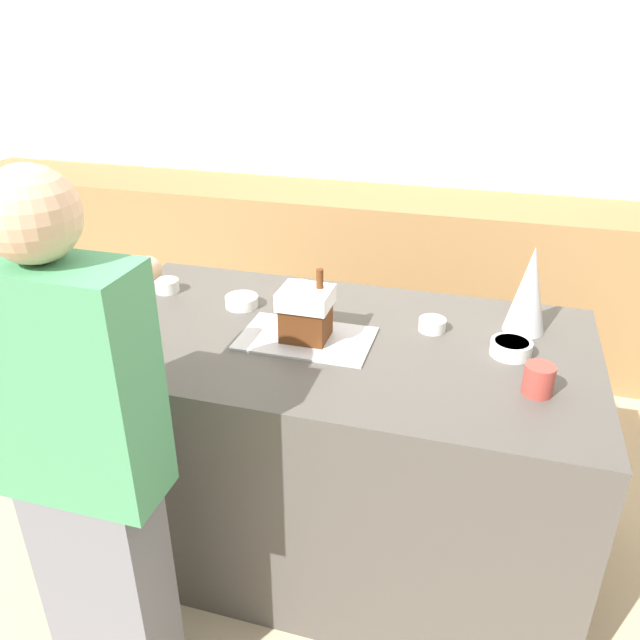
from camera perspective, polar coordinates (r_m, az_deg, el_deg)
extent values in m
plane|color=#C6B28E|center=(2.69, 0.82, -18.85)|extent=(12.00, 12.00, 0.00)
cube|color=beige|center=(3.94, 9.23, 17.20)|extent=(8.00, 0.05, 2.60)
cube|color=#9E7547|center=(3.85, 7.68, 4.21)|extent=(6.00, 0.60, 0.94)
cube|color=#514C47|center=(2.39, 0.89, -11.19)|extent=(1.78, 0.96, 0.90)
cube|color=silver|center=(2.12, -1.28, -1.69)|extent=(0.45, 0.28, 0.01)
cube|color=#5B2D14|center=(2.10, -1.30, -0.17)|extent=(0.15, 0.14, 0.12)
cube|color=white|center=(2.06, -1.32, 2.05)|extent=(0.17, 0.15, 0.06)
cylinder|color=#5B2D14|center=(2.04, -0.02, 3.79)|extent=(0.02, 0.02, 0.07)
cone|color=silver|center=(2.24, 18.57, 2.64)|extent=(0.14, 0.14, 0.31)
cylinder|color=white|center=(2.11, 17.06, -2.47)|extent=(0.13, 0.13, 0.05)
cylinder|color=#4770DB|center=(2.11, 17.13, -2.03)|extent=(0.11, 0.11, 0.01)
cylinder|color=white|center=(2.48, -1.87, 2.95)|extent=(0.09, 0.09, 0.04)
cylinder|color=#4770DB|center=(2.47, -1.87, 3.26)|extent=(0.08, 0.08, 0.01)
cylinder|color=silver|center=(2.21, 10.22, -0.42)|extent=(0.09, 0.09, 0.04)
cylinder|color=pink|center=(2.20, 10.25, -0.04)|extent=(0.08, 0.08, 0.01)
cylinder|color=silver|center=(2.56, -13.80, 3.06)|extent=(0.09, 0.09, 0.05)
cylinder|color=orange|center=(2.55, -13.85, 3.44)|extent=(0.08, 0.08, 0.01)
cylinder|color=white|center=(2.37, -7.17, 1.71)|extent=(0.12, 0.12, 0.04)
cylinder|color=#4770DB|center=(2.37, -7.19, 2.05)|extent=(0.10, 0.10, 0.01)
cylinder|color=#B24238|center=(1.92, 19.36, -5.15)|extent=(0.09, 0.09, 0.09)
cube|color=slate|center=(2.07, -18.61, -22.44)|extent=(0.33, 0.18, 0.79)
cube|color=#4C9966|center=(1.62, -22.17, -5.46)|extent=(0.43, 0.19, 0.63)
sphere|color=#DBAD89|center=(1.46, -24.97, 8.75)|extent=(0.21, 0.21, 0.21)
cylinder|color=#DBAD89|center=(1.71, -18.76, 2.03)|extent=(0.07, 0.43, 0.07)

